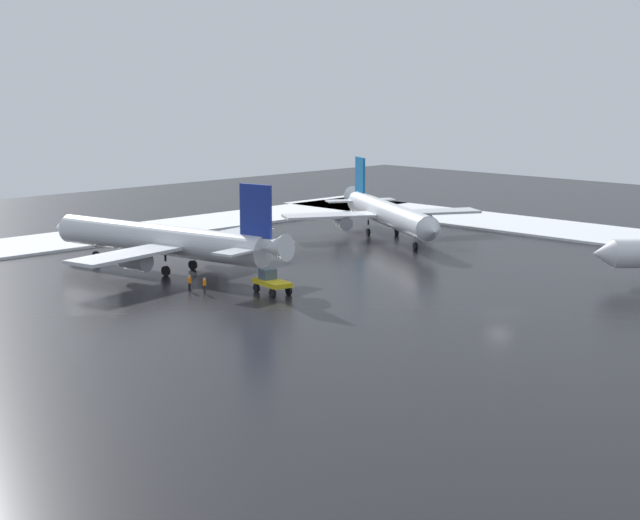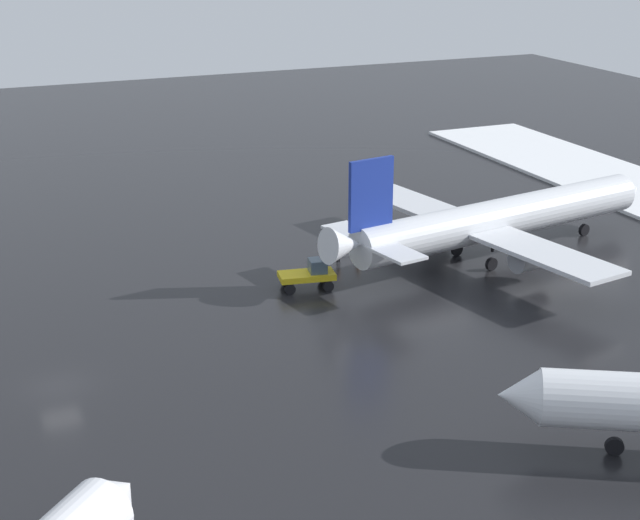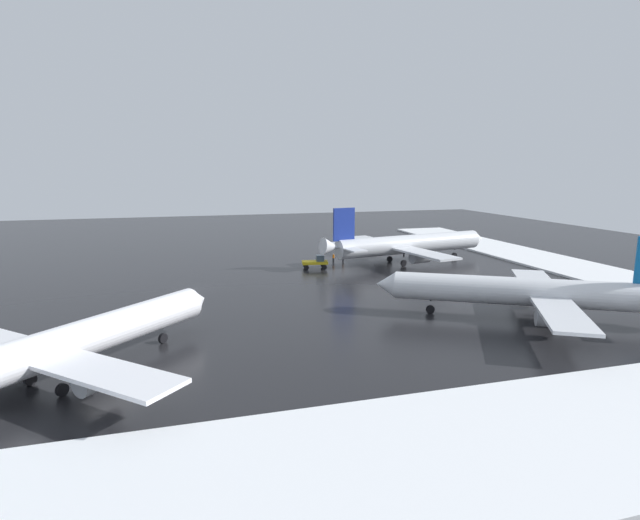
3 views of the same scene
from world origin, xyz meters
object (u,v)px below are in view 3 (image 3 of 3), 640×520
ground_crew_near_tug (343,257)px  ground_crew_mid_apron (333,257)px  pushback_tug (316,262)px  airplane_distant_tail (528,292)px  airplane_foreground_jet (407,244)px  airplane_parked_portside (65,344)px

ground_crew_near_tug → ground_crew_mid_apron: bearing=-94.3°
pushback_tug → airplane_distant_tail: bearing=-56.6°
airplane_distant_tail → ground_crew_mid_apron: 43.36m
airplane_foreground_jet → pushback_tug: (-18.03, -0.46, -2.37)m
airplane_parked_portside → ground_crew_near_tug: size_ratio=15.63×
airplane_foreground_jet → airplane_parked_portside: size_ratio=1.39×
airplane_distant_tail → pushback_tug: airplane_distant_tail is taller
airplane_foreground_jet → pushback_tug: size_ratio=7.54×
airplane_distant_tail → airplane_foreground_jet: bearing=-63.6°
ground_crew_near_tug → ground_crew_mid_apron: (-2.09, -0.36, 0.00)m
airplane_foreground_jet → ground_crew_mid_apron: bearing=150.6°
airplane_foreground_jet → airplane_parked_portside: 65.99m
airplane_parked_portside → ground_crew_mid_apron: (38.24, 45.96, -2.36)m
airplane_parked_portside → airplane_foreground_jet: bearing=-6.8°
airplane_parked_portside → ground_crew_mid_apron: bearing=4.6°
pushback_tug → ground_crew_mid_apron: bearing=56.3°
airplane_foreground_jet → airplane_distant_tail: 37.32m
pushback_tug → ground_crew_mid_apron: 7.02m
airplane_distant_tail → ground_crew_near_tug: (-8.94, 42.22, -2.49)m
pushback_tug → ground_crew_near_tug: size_ratio=2.87×
airplane_parked_portside → pushback_tug: 52.84m
ground_crew_near_tug → airplane_foreground_jet: bearing=51.9°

